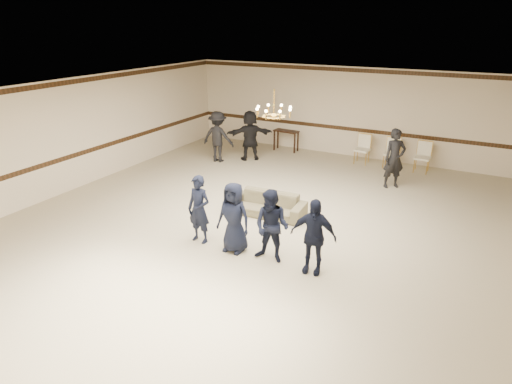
# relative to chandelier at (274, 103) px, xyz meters

# --- Properties ---
(room) EXTENTS (12.01, 14.01, 3.21)m
(room) POSITION_rel_chandelier_xyz_m (0.00, -1.00, -1.28)
(room) COLOR #BBAF8F
(room) RESTS_ON ground
(chair_rail) EXTENTS (12.00, 0.02, 0.14)m
(chair_rail) POSITION_rel_chandelier_xyz_m (0.00, 5.99, -1.88)
(chair_rail) COLOR #382010
(chair_rail) RESTS_ON wall_back
(crown_molding) EXTENTS (12.00, 0.02, 0.14)m
(crown_molding) POSITION_rel_chandelier_xyz_m (0.00, 5.99, 0.21)
(crown_molding) COLOR #382010
(crown_molding) RESTS_ON wall_back
(chandelier) EXTENTS (0.94, 0.94, 0.89)m
(chandelier) POSITION_rel_chandelier_xyz_m (0.00, 0.00, 0.00)
(chandelier) COLOR gold
(chandelier) RESTS_ON ceiling
(boy_a) EXTENTS (0.59, 0.40, 1.57)m
(boy_a) POSITION_rel_chandelier_xyz_m (-0.78, -2.15, -2.09)
(boy_a) COLOR black
(boy_a) RESTS_ON floor
(boy_b) EXTENTS (0.77, 0.50, 1.57)m
(boy_b) POSITION_rel_chandelier_xyz_m (0.12, -2.15, -2.09)
(boy_b) COLOR black
(boy_b) RESTS_ON floor
(boy_c) EXTENTS (0.77, 0.61, 1.57)m
(boy_c) POSITION_rel_chandelier_xyz_m (1.02, -2.15, -2.09)
(boy_c) COLOR black
(boy_c) RESTS_ON floor
(boy_d) EXTENTS (0.96, 0.50, 1.57)m
(boy_d) POSITION_rel_chandelier_xyz_m (1.92, -2.15, -2.09)
(boy_d) COLOR black
(boy_d) RESTS_ON floor
(settee) EXTENTS (2.01, 0.89, 0.57)m
(settee) POSITION_rel_chandelier_xyz_m (-0.08, -0.15, -2.59)
(settee) COLOR #6B6247
(settee) RESTS_ON floor
(adult_left) EXTENTS (1.21, 0.77, 1.79)m
(adult_left) POSITION_rel_chandelier_xyz_m (-3.65, 3.11, -1.98)
(adult_left) COLOR black
(adult_left) RESTS_ON floor
(adult_mid) EXTENTS (1.63, 1.43, 1.79)m
(adult_mid) POSITION_rel_chandelier_xyz_m (-2.75, 3.81, -1.98)
(adult_mid) COLOR black
(adult_mid) RESTS_ON floor
(adult_right) EXTENTS (0.78, 0.74, 1.79)m
(adult_right) POSITION_rel_chandelier_xyz_m (2.35, 3.41, -1.98)
(adult_right) COLOR black
(adult_right) RESTS_ON floor
(banquet_chair_left) EXTENTS (0.52, 0.52, 1.01)m
(banquet_chair_left) POSITION_rel_chandelier_xyz_m (0.92, 5.26, -2.37)
(banquet_chair_left) COLOR white
(banquet_chair_left) RESTS_ON floor
(banquet_chair_mid) EXTENTS (0.52, 0.52, 1.01)m
(banquet_chair_mid) POSITION_rel_chandelier_xyz_m (1.92, 5.26, -2.37)
(banquet_chair_mid) COLOR white
(banquet_chair_mid) RESTS_ON floor
(banquet_chair_right) EXTENTS (0.51, 0.51, 1.01)m
(banquet_chair_right) POSITION_rel_chandelier_xyz_m (2.92, 5.26, -2.37)
(banquet_chair_right) COLOR white
(banquet_chair_right) RESTS_ON floor
(console_table) EXTENTS (0.98, 0.48, 0.80)m
(console_table) POSITION_rel_chandelier_xyz_m (-2.08, 5.46, -2.47)
(console_table) COLOR black
(console_table) RESTS_ON floor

